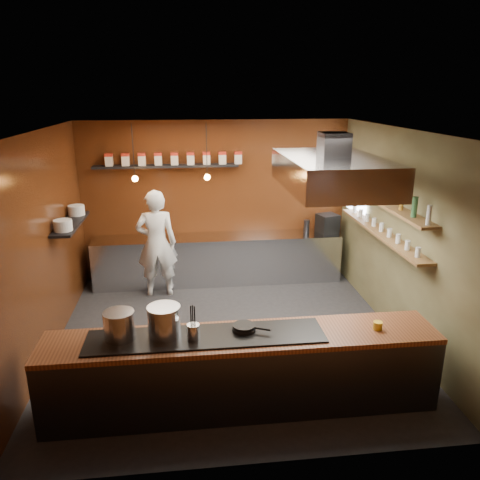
{
  "coord_description": "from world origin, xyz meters",
  "views": [
    {
      "loc": [
        -0.56,
        -6.16,
        3.49
      ],
      "look_at": [
        0.21,
        0.4,
        1.38
      ],
      "focal_mm": 35.0,
      "sensor_mm": 36.0,
      "label": 1
    }
  ],
  "objects": [
    {
      "name": "chef",
      "position": [
        -1.11,
        1.69,
        0.96
      ],
      "size": [
        0.72,
        0.49,
        1.91
      ],
      "primitive_type": "imported",
      "rotation": [
        0.0,
        0.0,
        3.19
      ],
      "color": "silver",
      "rests_on": "floor"
    },
    {
      "name": "ceiling",
      "position": [
        0.0,
        0.0,
        3.0
      ],
      "size": [
        5.0,
        5.0,
        0.0
      ],
      "primitive_type": "plane",
      "rotation": [
        3.14,
        0.0,
        0.0
      ],
      "color": "silver",
      "rests_on": "back_wall"
    },
    {
      "name": "utensil_crock",
      "position": [
        -0.54,
        -1.66,
        1.03
      ],
      "size": [
        0.16,
        0.16,
        0.18
      ],
      "primitive_type": "cylinder",
      "rotation": [
        0.0,
        0.0,
        -0.18
      ],
      "color": "silver",
      "rests_on": "pass_counter"
    },
    {
      "name": "window_pane",
      "position": [
        2.45,
        1.7,
        1.9
      ],
      "size": [
        0.0,
        1.0,
        1.0
      ],
      "primitive_type": "plane",
      "rotation": [
        1.57,
        0.0,
        -1.57
      ],
      "color": "white",
      "rests_on": "right_wall"
    },
    {
      "name": "butter_jar",
      "position": [
        1.53,
        -1.64,
        0.97
      ],
      "size": [
        0.13,
        0.13,
        0.09
      ],
      "primitive_type": "cylinder",
      "rotation": [
        0.0,
        0.0,
        -0.37
      ],
      "color": "gold",
      "rests_on": "pass_counter"
    },
    {
      "name": "plate_stacks",
      "position": [
        -2.34,
        1.0,
        1.65
      ],
      "size": [
        0.26,
        1.16,
        0.16
      ],
      "color": "silver",
      "rests_on": "plate_shelf"
    },
    {
      "name": "bottle_shelf_lower",
      "position": [
        2.34,
        0.3,
        1.45
      ],
      "size": [
        0.26,
        2.8,
        0.04
      ],
      "primitive_type": "cube",
      "color": "brown",
      "rests_on": "right_wall"
    },
    {
      "name": "stockpot_small",
      "position": [
        -1.32,
        -1.55,
        1.1
      ],
      "size": [
        0.44,
        0.44,
        0.31
      ],
      "primitive_type": "cylinder",
      "rotation": [
        0.0,
        0.0,
        -0.41
      ],
      "color": "#BABDC2",
      "rests_on": "pass_counter"
    },
    {
      "name": "right_wall",
      "position": [
        2.5,
        0.0,
        1.5
      ],
      "size": [
        0.0,
        5.0,
        5.0
      ],
      "primitive_type": "plane",
      "rotation": [
        1.57,
        0.0,
        -1.57
      ],
      "color": "brown",
      "rests_on": "ground"
    },
    {
      "name": "left_wall",
      "position": [
        -2.5,
        0.0,
        1.5
      ],
      "size": [
        0.0,
        5.0,
        5.0
      ],
      "primitive_type": "plane",
      "rotation": [
        1.57,
        0.0,
        1.57
      ],
      "color": "#3B190A",
      "rests_on": "ground"
    },
    {
      "name": "pendant_right",
      "position": [
        -0.2,
        1.7,
        2.15
      ],
      "size": [
        0.1,
        0.1,
        0.95
      ],
      "color": "black",
      "rests_on": "ceiling"
    },
    {
      "name": "back_wall",
      "position": [
        0.0,
        2.5,
        1.5
      ],
      "size": [
        5.0,
        0.0,
        5.0
      ],
      "primitive_type": "plane",
      "rotation": [
        1.57,
        0.0,
        0.0
      ],
      "color": "#3B190A",
      "rests_on": "ground"
    },
    {
      "name": "pass_counter",
      "position": [
        -0.0,
        -1.6,
        0.47
      ],
      "size": [
        4.4,
        0.72,
        0.94
      ],
      "color": "#38383D",
      "rests_on": "floor"
    },
    {
      "name": "wine_glasses",
      "position": [
        2.34,
        0.3,
        1.53
      ],
      "size": [
        0.07,
        2.37,
        0.13
      ],
      "color": "silver",
      "rests_on": "bottle_shelf_lower"
    },
    {
      "name": "stockpot_large",
      "position": [
        -0.85,
        -1.55,
        1.11
      ],
      "size": [
        0.41,
        0.41,
        0.35
      ],
      "primitive_type": "cylinder",
      "rotation": [
        0.0,
        0.0,
        -0.16
      ],
      "color": "silver",
      "rests_on": "pass_counter"
    },
    {
      "name": "floor",
      "position": [
        0.0,
        0.0,
        0.0
      ],
      "size": [
        5.0,
        5.0,
        0.0
      ],
      "primitive_type": "plane",
      "color": "black",
      "rests_on": "ground"
    },
    {
      "name": "storage_tins",
      "position": [
        -0.75,
        2.36,
        2.33
      ],
      "size": [
        2.43,
        0.13,
        0.22
      ],
      "color": "beige",
      "rests_on": "tin_shelf"
    },
    {
      "name": "pendant_left",
      "position": [
        -1.4,
        1.7,
        2.15
      ],
      "size": [
        0.1,
        0.1,
        0.95
      ],
      "color": "black",
      "rests_on": "ceiling"
    },
    {
      "name": "prep_counter",
      "position": [
        0.0,
        2.17,
        0.45
      ],
      "size": [
        4.6,
        0.65,
        0.9
      ],
      "primitive_type": "cube",
      "color": "silver",
      "rests_on": "floor"
    },
    {
      "name": "bottle_shelf_upper",
      "position": [
        2.34,
        0.3,
        1.92
      ],
      "size": [
        0.26,
        2.8,
        0.04
      ],
      "primitive_type": "cube",
      "color": "brown",
      "rests_on": "right_wall"
    },
    {
      "name": "tin_shelf",
      "position": [
        -0.9,
        2.36,
        2.2
      ],
      "size": [
        2.6,
        0.26,
        0.04
      ],
      "primitive_type": "cube",
      "color": "black",
      "rests_on": "back_wall"
    },
    {
      "name": "extractor_hood",
      "position": [
        1.3,
        -0.4,
        2.51
      ],
      "size": [
        1.2,
        2.0,
        0.72
      ],
      "color": "#38383D",
      "rests_on": "ceiling"
    },
    {
      "name": "bottles",
      "position": [
        2.34,
        0.3,
        2.06
      ],
      "size": [
        0.06,
        2.66,
        0.24
      ],
      "color": "silver",
      "rests_on": "bottle_shelf_upper"
    },
    {
      "name": "espresso_machine",
      "position": [
        2.1,
        2.19,
        1.08
      ],
      "size": [
        0.44,
        0.42,
        0.36
      ],
      "primitive_type": "cube",
      "rotation": [
        0.0,
        0.0,
        0.28
      ],
      "color": "black",
      "rests_on": "prep_counter"
    },
    {
      "name": "plate_shelf",
      "position": [
        -2.34,
        1.0,
        1.55
      ],
      "size": [
        0.3,
        1.4,
        0.04
      ],
      "primitive_type": "cube",
      "color": "black",
      "rests_on": "left_wall"
    },
    {
      "name": "frying_pan",
      "position": [
        0.03,
        -1.53,
        0.97
      ],
      "size": [
        0.42,
        0.27,
        0.07
      ],
      "color": "black",
      "rests_on": "pass_counter"
    }
  ]
}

